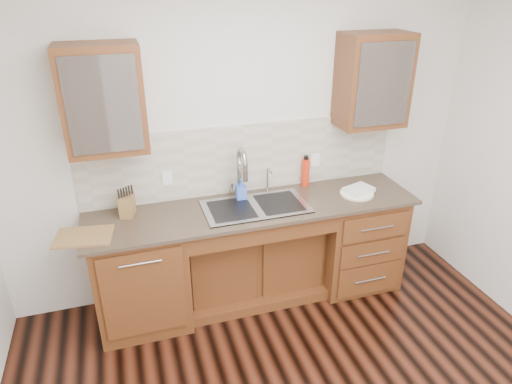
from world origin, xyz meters
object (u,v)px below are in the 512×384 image
object	(u,v)px
water_bottle	(305,172)
cutting_board	(84,237)
soap_bottle	(241,189)
plate	(357,193)
knife_block	(127,205)

from	to	relation	value
water_bottle	cutting_board	bearing A→B (deg)	-169.05
soap_bottle	plate	xyz separation A→B (m)	(0.97, -0.20, -0.08)
cutting_board	soap_bottle	bearing A→B (deg)	11.88
soap_bottle	plate	size ratio (longest dim) A/B	0.64
soap_bottle	cutting_board	world-z (taller)	soap_bottle
plate	soap_bottle	bearing A→B (deg)	168.04
water_bottle	cutting_board	distance (m)	1.89
water_bottle	knife_block	distance (m)	1.53
plate	cutting_board	world-z (taller)	cutting_board
soap_bottle	water_bottle	xyz separation A→B (m)	(0.62, 0.10, 0.03)
water_bottle	cutting_board	world-z (taller)	water_bottle
soap_bottle	water_bottle	size ratio (longest dim) A/B	0.73
water_bottle	knife_block	size ratio (longest dim) A/B	1.43
soap_bottle	water_bottle	distance (m)	0.62
knife_block	cutting_board	distance (m)	0.42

